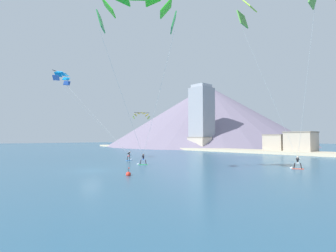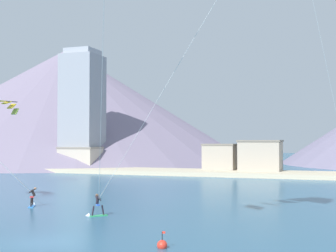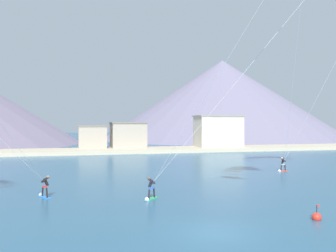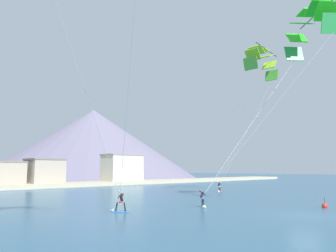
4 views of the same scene
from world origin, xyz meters
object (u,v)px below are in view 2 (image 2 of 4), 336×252
(kitesurfer_near_trail, at_px, (33,200))
(parafoil_kite_distant_high_outer, at_px, (1,105))
(kitesurfer_near_lead, at_px, (95,209))
(race_marker_buoy, at_px, (162,245))

(kitesurfer_near_trail, xyz_separation_m, parafoil_kite_distant_high_outer, (-14.64, 13.57, 9.65))
(kitesurfer_near_lead, bearing_deg, race_marker_buoy, -44.07)
(kitesurfer_near_lead, relative_size, parafoil_kite_distant_high_outer, 0.38)
(kitesurfer_near_trail, distance_m, parafoil_kite_distant_high_outer, 22.17)
(race_marker_buoy, bearing_deg, kitesurfer_near_trail, 145.46)
(kitesurfer_near_lead, relative_size, kitesurfer_near_trail, 1.00)
(kitesurfer_near_lead, xyz_separation_m, parafoil_kite_distant_high_outer, (-22.37, 16.54, 9.66))
(kitesurfer_near_trail, bearing_deg, race_marker_buoy, -34.54)
(kitesurfer_near_lead, bearing_deg, kitesurfer_near_trail, 159.01)
(kitesurfer_near_lead, distance_m, kitesurfer_near_trail, 8.28)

